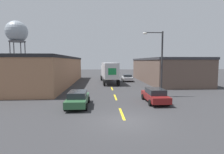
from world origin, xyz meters
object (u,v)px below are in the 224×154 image
object	(u,v)px
parked_car_right_far	(127,78)
street_lamp	(160,59)
parked_car_right_near	(155,95)
parked_car_left_near	(78,98)
water_tower	(17,32)
semi_truck	(109,71)

from	to	relation	value
parked_car_right_far	street_lamp	distance (m)	17.17
parked_car_right_near	parked_car_left_near	xyz separation A→B (m)	(-7.84, -1.12, 0.00)
parked_car_left_near	street_lamp	size ratio (longest dim) A/B	0.60
parked_car_right_far	parked_car_right_near	size ratio (longest dim) A/B	1.00
water_tower	parked_car_right_far	bearing A→B (deg)	-27.08
water_tower	street_lamp	xyz separation A→B (m)	(31.28, -31.94, -8.05)
parked_car_right_near	water_tower	bearing A→B (deg)	130.44
water_tower	street_lamp	bearing A→B (deg)	-45.60
parked_car_right_near	parked_car_left_near	world-z (taller)	same
parked_car_right_near	parked_car_left_near	distance (m)	7.92
street_lamp	parked_car_right_far	bearing A→B (deg)	94.93
street_lamp	water_tower	bearing A→B (deg)	134.40
semi_truck	street_lamp	distance (m)	15.55
semi_truck	parked_car_left_near	world-z (taller)	semi_truck
parked_car_right_near	parked_car_left_near	size ratio (longest dim) A/B	1.00
parked_car_right_near	water_tower	world-z (taller)	water_tower
parked_car_right_far	parked_car_left_near	xyz separation A→B (m)	(-7.84, -20.88, 0.00)
semi_truck	water_tower	distance (m)	32.82
semi_truck	parked_car_left_near	bearing A→B (deg)	-104.67
parked_car_right_far	street_lamp	xyz separation A→B (m)	(1.44, -16.69, 3.80)
water_tower	semi_truck	bearing A→B (deg)	-34.31
parked_car_right_far	parked_car_right_near	world-z (taller)	same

